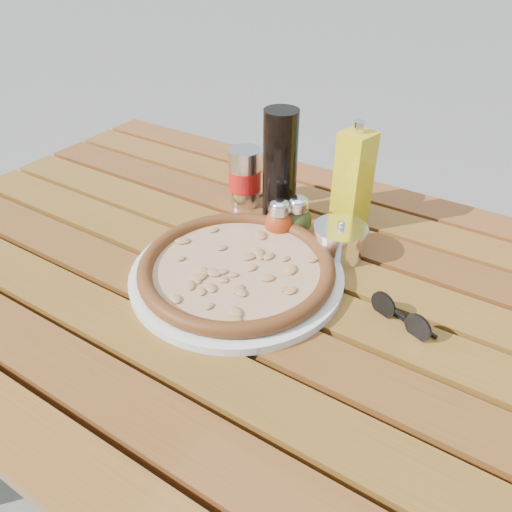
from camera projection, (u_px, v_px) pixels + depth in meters
The scene contains 11 objects.
ground at pixel (252, 506), 1.29m from camera, with size 60.00×60.00×0.00m, color slate.
table at pixel (250, 309), 0.90m from camera, with size 1.40×0.90×0.75m.
plate at pixel (237, 275), 0.84m from camera, with size 0.36×0.36×0.01m, color silver.
pizza at pixel (237, 267), 0.83m from camera, with size 0.43×0.43×0.03m.
pepper_shaker at pixel (279, 220), 0.93m from camera, with size 0.06×0.06×0.08m.
oregano_shaker at pixel (298, 217), 0.94m from camera, with size 0.06×0.06×0.08m.
dark_bottle at pixel (280, 167), 0.95m from camera, with size 0.07×0.07×0.22m, color black.
soda_can at pixel (245, 178), 1.03m from camera, with size 0.08×0.08×0.12m.
olive_oil_cruet at pixel (353, 180), 0.93m from camera, with size 0.07×0.07×0.21m.
parmesan_tin at pixel (339, 240), 0.89m from camera, with size 0.10×0.10×0.07m.
sunglasses at pixel (401, 316), 0.75m from camera, with size 0.11×0.05×0.04m.
Camera 1 is at (0.37, -0.56, 1.27)m, focal length 35.00 mm.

